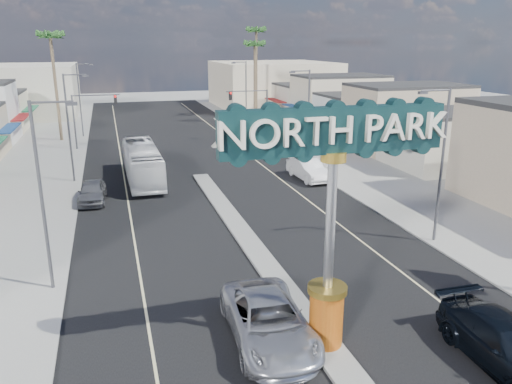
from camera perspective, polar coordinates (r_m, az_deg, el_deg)
ground at (r=45.53m, az=-6.63°, el=2.13°), size 160.00×160.00×0.00m
road at (r=45.53m, az=-6.63°, el=2.14°), size 20.00×120.00×0.01m
median_island at (r=30.60m, az=-1.34°, el=-4.96°), size 1.30×30.00×0.16m
sidewalk_left at (r=45.40m, az=-24.30°, el=0.77°), size 8.00×120.00×0.12m
sidewalk_right at (r=49.74m, az=9.47°, el=3.34°), size 8.00×120.00×0.12m
storefront_row_right at (r=65.14m, az=12.63°, el=8.93°), size 12.00×42.00×6.00m
backdrop_far_left at (r=89.96m, az=-26.23°, el=10.34°), size 20.00×20.00×8.00m
backdrop_far_right at (r=93.50m, az=1.93°, el=12.18°), size 20.00×20.00×8.00m
gateway_sign at (r=17.96m, az=8.63°, el=-1.15°), size 8.20×1.50×9.15m
traffic_signal_left at (r=57.92m, az=-18.36°, el=8.84°), size 5.09×0.45×6.00m
traffic_signal_right at (r=60.22m, az=-0.40°, el=9.94°), size 5.09×0.45×6.00m
streetlight_l_near at (r=24.49m, az=-23.04°, el=0.41°), size 2.03×0.22×9.00m
streetlight_l_mid at (r=44.02m, az=-20.46°, el=7.43°), size 2.03×0.22×9.00m
streetlight_l_far at (r=65.84m, az=-19.39°, el=10.29°), size 2.03×0.22×9.00m
streetlight_r_near at (r=30.13m, az=20.29°, el=3.58°), size 2.03×0.22×9.00m
streetlight_r_mid at (r=47.39m, az=5.82°, el=8.98°), size 2.03×0.22×9.00m
streetlight_r_far at (r=68.14m, az=-1.28°, el=11.40°), size 2.03×0.22×9.00m
palm_left_far at (r=63.71m, az=-22.41°, el=15.63°), size 2.60×2.60×13.10m
palm_right_mid at (r=72.39m, az=-0.14°, el=16.10°), size 2.60×2.60×12.10m
palm_right_far at (r=78.72m, az=0.04°, el=17.45°), size 2.60×2.60×14.10m
suv_left at (r=20.23m, az=1.44°, el=-14.51°), size 3.26×6.55×1.78m
suv_right at (r=20.96m, az=26.77°, el=-15.32°), size 2.59×6.14×1.77m
car_parked_left at (r=38.83m, az=-18.22°, el=0.04°), size 2.15×4.79×1.60m
car_parked_right at (r=43.24m, az=5.99°, el=2.59°), size 2.21×5.53×1.79m
city_bus at (r=43.51m, az=-12.85°, el=3.26°), size 2.77×11.26×3.13m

